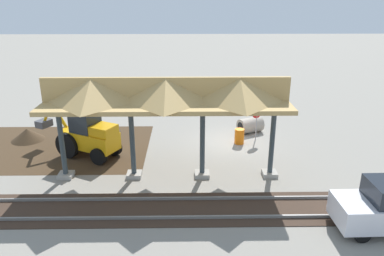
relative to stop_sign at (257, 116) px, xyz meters
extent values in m
plane|color=gray|center=(1.55, 0.35, -1.54)|extent=(120.00, 120.00, 0.00)
cube|color=#42301E|center=(11.59, 0.97, -1.54)|extent=(10.37, 7.00, 0.01)
cube|color=#9E998E|center=(0.13, 4.64, -1.44)|extent=(0.70, 0.70, 0.20)
cylinder|color=#2D383D|center=(0.13, 4.64, 0.26)|extent=(0.24, 0.24, 3.60)
cube|color=#9E998E|center=(3.43, 4.64, -1.44)|extent=(0.70, 0.70, 0.20)
cylinder|color=#2D383D|center=(3.43, 4.64, 0.26)|extent=(0.24, 0.24, 3.60)
cube|color=#9E998E|center=(6.73, 4.64, -1.44)|extent=(0.70, 0.70, 0.20)
cylinder|color=#2D383D|center=(6.73, 4.64, 0.26)|extent=(0.24, 0.24, 3.60)
cube|color=#9E998E|center=(10.04, 4.64, -1.44)|extent=(0.70, 0.70, 0.20)
cylinder|color=#2D383D|center=(10.04, 4.64, 0.26)|extent=(0.24, 0.24, 3.60)
cube|color=tan|center=(5.08, 4.64, 2.16)|extent=(11.11, 3.20, 0.20)
cube|color=tan|center=(5.08, 4.64, 2.81)|extent=(11.11, 0.20, 1.10)
pyramid|color=tan|center=(1.78, 4.64, 2.81)|extent=(2.97, 3.20, 1.10)
pyramid|color=tan|center=(5.08, 4.64, 2.81)|extent=(2.97, 3.20, 1.10)
pyramid|color=tan|center=(8.39, 4.64, 2.81)|extent=(2.97, 3.20, 1.10)
cube|color=slate|center=(1.55, 6.89, -1.47)|extent=(60.00, 0.08, 0.15)
cube|color=slate|center=(1.55, 8.33, -1.47)|extent=(60.00, 0.08, 0.15)
cube|color=#38281E|center=(1.55, 7.61, -1.53)|extent=(60.00, 2.58, 0.03)
cylinder|color=gray|center=(0.00, 0.00, -0.56)|extent=(0.06, 0.06, 1.96)
cylinder|color=red|center=(0.00, 0.00, 0.23)|extent=(0.67, 0.42, 0.76)
cube|color=orange|center=(9.41, 2.17, -0.57)|extent=(3.44, 2.63, 0.90)
cube|color=#1E262D|center=(9.59, 2.08, 0.58)|extent=(1.69, 1.64, 1.40)
cube|color=orange|center=(8.50, 2.64, 0.13)|extent=(1.53, 1.50, 0.50)
cylinder|color=black|center=(9.93, 1.10, -0.84)|extent=(1.38, 0.91, 1.40)
cylinder|color=black|center=(10.59, 2.36, -0.84)|extent=(1.38, 0.91, 1.40)
cylinder|color=black|center=(8.14, 2.10, -1.09)|extent=(0.94, 0.68, 0.90)
cylinder|color=black|center=(8.74, 3.25, -1.09)|extent=(0.94, 0.68, 0.90)
cylinder|color=orange|center=(11.24, 1.22, 0.53)|extent=(1.03, 0.65, 1.41)
cylinder|color=orange|center=(11.99, 0.83, 0.50)|extent=(0.90, 0.57, 1.45)
cube|color=#47474C|center=(12.34, 0.65, -0.18)|extent=(0.90, 0.99, 0.40)
cone|color=#42301E|center=(13.78, -0.22, -1.54)|extent=(3.94, 3.94, 1.44)
cylinder|color=#9E9384|center=(0.12, -1.31, -1.07)|extent=(1.77, 1.51, 0.95)
cylinder|color=black|center=(0.80, -0.99, -1.07)|extent=(0.28, 0.57, 0.62)
cylinder|color=black|center=(-2.08, 9.85, -1.24)|extent=(0.60, 0.21, 0.60)
cylinder|color=black|center=(-2.06, 8.38, -1.24)|extent=(0.60, 0.21, 0.60)
cylinder|color=orange|center=(1.06, 0.53, -1.09)|extent=(0.56, 0.56, 0.90)
camera|label=1|loc=(4.19, 20.97, 6.94)|focal=35.00mm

